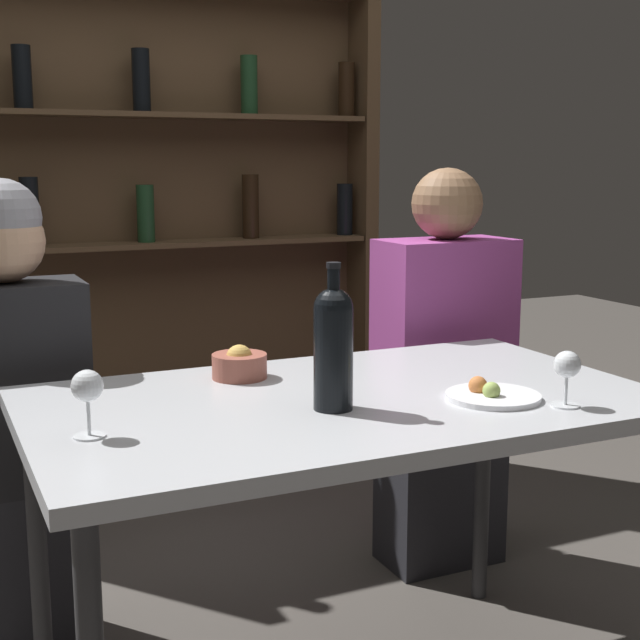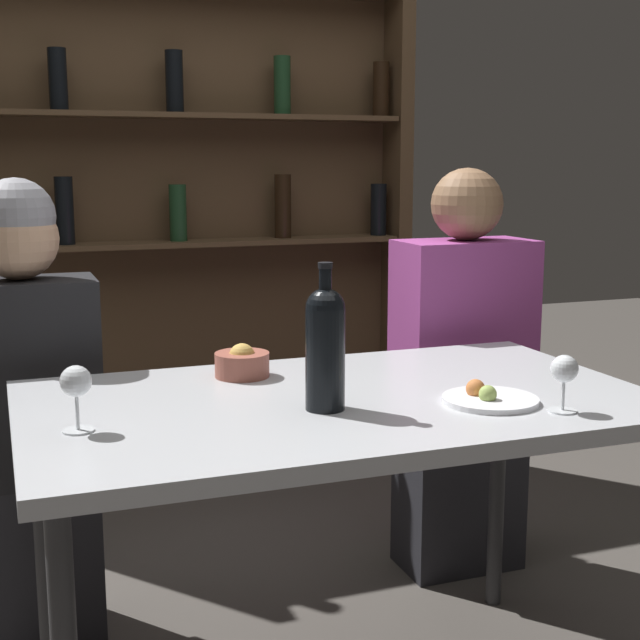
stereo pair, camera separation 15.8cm
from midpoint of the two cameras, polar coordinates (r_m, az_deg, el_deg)
dining_table at (r=1.97m, az=-0.84°, el=-6.77°), size 1.36×0.80×0.76m
wine_rack_wall at (r=3.59m, az=-12.60°, el=7.76°), size 1.95×0.21×2.20m
wine_bottle at (r=1.82m, az=-1.62°, el=-1.50°), size 0.08×0.08×0.31m
wine_glass_0 at (r=1.90m, az=13.27°, el=-3.00°), size 0.06×0.06×0.12m
wine_glass_1 at (r=1.72m, az=-17.24°, el=-4.29°), size 0.06×0.06×0.13m
food_plate_0 at (r=1.95m, az=8.63°, el=-4.76°), size 0.20×0.20×0.05m
snack_bowl at (r=2.12m, az=-7.31°, el=-2.85°), size 0.13×0.13×0.08m
seated_person_left at (r=2.42m, az=-20.78°, el=-6.48°), size 0.37×0.22×1.23m
seated_person_right at (r=2.80m, az=6.27°, el=-3.92°), size 0.41×0.22×1.25m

